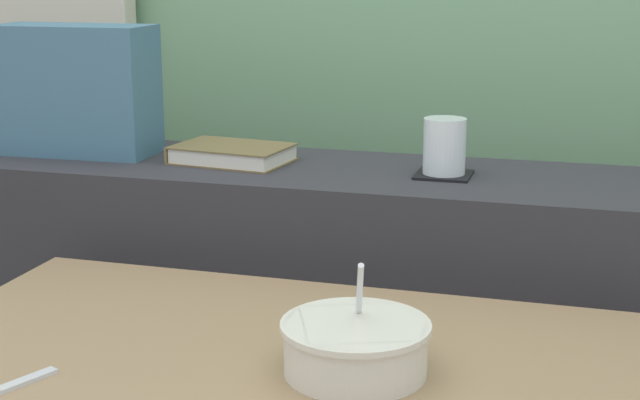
# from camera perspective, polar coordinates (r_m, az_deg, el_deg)

# --- Properties ---
(dark_console_ledge) EXTENTS (2.80, 0.36, 0.85)m
(dark_console_ledge) POSITION_cam_1_polar(r_m,az_deg,el_deg) (1.93, 1.14, -10.48)
(dark_console_ledge) COLOR #2D2D33
(dark_console_ledge) RESTS_ON ground
(coaster_square) EXTENTS (0.10, 0.10, 0.00)m
(coaster_square) POSITION_cam_1_polar(r_m,az_deg,el_deg) (1.75, 7.45, 1.52)
(coaster_square) COLOR black
(coaster_square) RESTS_ON dark_console_ledge
(juice_glass) EXTENTS (0.08, 0.08, 0.10)m
(juice_glass) POSITION_cam_1_polar(r_m,az_deg,el_deg) (1.74, 7.50, 3.07)
(juice_glass) COLOR white
(juice_glass) RESTS_ON coaster_square
(closed_book) EXTENTS (0.24, 0.18, 0.03)m
(closed_book) POSITION_cam_1_polar(r_m,az_deg,el_deg) (1.86, -5.34, 2.80)
(closed_book) COLOR brown
(closed_book) RESTS_ON dark_console_ledge
(throw_pillow) EXTENTS (0.32, 0.15, 0.26)m
(throw_pillow) POSITION_cam_1_polar(r_m,az_deg,el_deg) (1.99, -14.50, 6.43)
(throw_pillow) COLOR #426B84
(throw_pillow) RESTS_ON dark_console_ledge
(soup_bowl) EXTENTS (0.20, 0.20, 0.16)m
(soup_bowl) POSITION_cam_1_polar(r_m,az_deg,el_deg) (1.24, 2.15, -8.88)
(soup_bowl) COLOR silver
(soup_bowl) RESTS_ON breakfast_table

